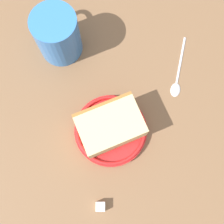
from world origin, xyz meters
TOP-DOWN VIEW (x-y plane):
  - ground_plane at (0.00, 0.00)cm, footprint 120.27×120.27cm
  - small_plate at (-3.72, -0.77)cm, footprint 14.15×14.15cm
  - cake_slice at (-3.60, -1.00)cm, footprint 13.97×12.46cm
  - tea_mug at (8.22, -18.02)cm, footprint 8.80×11.37cm
  - teaspoon at (-16.55, -12.79)cm, footprint 3.13×13.60cm
  - sugar_cube at (-3.08, 13.52)cm, footprint 1.81×1.81cm

SIDE VIEW (x-z plane):
  - ground_plane at x=0.00cm, z-range -2.72..0.00cm
  - teaspoon at x=-16.55cm, z-range -0.05..0.75cm
  - sugar_cube at x=-3.08cm, z-range 0.00..1.67cm
  - small_plate at x=-3.72cm, z-range -0.01..1.84cm
  - cake_slice at x=-3.60cm, z-range 1.18..6.39cm
  - tea_mug at x=8.22cm, z-range 0.07..10.38cm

